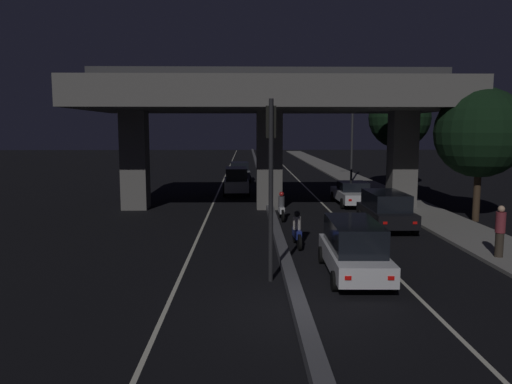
{
  "coord_description": "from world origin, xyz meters",
  "views": [
    {
      "loc": [
        -1.33,
        -12.12,
        4.61
      ],
      "look_at": [
        -0.8,
        15.23,
        1.16
      ],
      "focal_mm": 35.0,
      "sensor_mm": 36.0,
      "label": 1
    }
  ],
  "objects_px": {
    "motorcycle_blue_filtering_near": "(297,231)",
    "motorcycle_white_filtering_mid": "(281,208)",
    "car_white_third": "(352,193)",
    "traffic_light_left_of_median": "(271,159)",
    "car_white_lead_oncoming": "(236,180)",
    "street_lamp": "(350,122)",
    "car_grey_second_oncoming": "(239,171)",
    "car_white_lead": "(354,247)",
    "pedestrian_on_sidewalk": "(500,231)",
    "car_black_second": "(386,209)"
  },
  "relations": [
    {
      "from": "motorcycle_blue_filtering_near",
      "to": "motorcycle_white_filtering_mid",
      "type": "relative_size",
      "value": 1.02
    },
    {
      "from": "car_white_lead_oncoming",
      "to": "car_grey_second_oncoming",
      "type": "height_order",
      "value": "car_white_lead_oncoming"
    },
    {
      "from": "car_black_second",
      "to": "car_grey_second_oncoming",
      "type": "relative_size",
      "value": 0.99
    },
    {
      "from": "car_white_lead",
      "to": "motorcycle_white_filtering_mid",
      "type": "distance_m",
      "value": 9.89
    },
    {
      "from": "car_white_lead_oncoming",
      "to": "motorcycle_white_filtering_mid",
      "type": "distance_m",
      "value": 10.33
    },
    {
      "from": "car_white_third",
      "to": "motorcycle_blue_filtering_near",
      "type": "relative_size",
      "value": 2.47
    },
    {
      "from": "car_white_lead_oncoming",
      "to": "pedestrian_on_sidewalk",
      "type": "distance_m",
      "value": 20.46
    },
    {
      "from": "car_black_second",
      "to": "traffic_light_left_of_median",
      "type": "bearing_deg",
      "value": 143.95
    },
    {
      "from": "street_lamp",
      "to": "car_white_lead",
      "type": "relative_size",
      "value": 1.96
    },
    {
      "from": "car_black_second",
      "to": "motorcycle_white_filtering_mid",
      "type": "distance_m",
      "value": 5.24
    },
    {
      "from": "car_white_lead_oncoming",
      "to": "motorcycle_blue_filtering_near",
      "type": "bearing_deg",
      "value": 7.44
    },
    {
      "from": "car_white_third",
      "to": "traffic_light_left_of_median",
      "type": "bearing_deg",
      "value": 158.78
    },
    {
      "from": "motorcycle_blue_filtering_near",
      "to": "car_white_lead_oncoming",
      "type": "bearing_deg",
      "value": 6.73
    },
    {
      "from": "car_black_second",
      "to": "car_white_third",
      "type": "distance_m",
      "value": 7.31
    },
    {
      "from": "car_white_third",
      "to": "pedestrian_on_sidewalk",
      "type": "relative_size",
      "value": 2.61
    },
    {
      "from": "street_lamp",
      "to": "pedestrian_on_sidewalk",
      "type": "xyz_separation_m",
      "value": [
        0.26,
        -24.94,
        -4.16
      ]
    },
    {
      "from": "street_lamp",
      "to": "car_grey_second_oncoming",
      "type": "distance_m",
      "value": 10.51
    },
    {
      "from": "car_white_third",
      "to": "motorcycle_blue_filtering_near",
      "type": "xyz_separation_m",
      "value": [
        -4.49,
        -10.84,
        -0.11
      ]
    },
    {
      "from": "car_white_lead_oncoming",
      "to": "motorcycle_blue_filtering_near",
      "type": "relative_size",
      "value": 2.07
    },
    {
      "from": "car_white_lead",
      "to": "car_black_second",
      "type": "bearing_deg",
      "value": -21.16
    },
    {
      "from": "street_lamp",
      "to": "car_white_third",
      "type": "relative_size",
      "value": 1.88
    },
    {
      "from": "traffic_light_left_of_median",
      "to": "car_black_second",
      "type": "bearing_deg",
      "value": 53.95
    },
    {
      "from": "car_white_lead_oncoming",
      "to": "street_lamp",
      "type": "bearing_deg",
      "value": 124.03
    },
    {
      "from": "car_white_third",
      "to": "pedestrian_on_sidewalk",
      "type": "xyz_separation_m",
      "value": [
        2.43,
        -13.05,
        0.33
      ]
    },
    {
      "from": "traffic_light_left_of_median",
      "to": "car_white_lead_oncoming",
      "type": "distance_m",
      "value": 20.45
    },
    {
      "from": "motorcycle_blue_filtering_near",
      "to": "car_black_second",
      "type": "bearing_deg",
      "value": -54.83
    },
    {
      "from": "car_white_third",
      "to": "car_white_lead_oncoming",
      "type": "distance_m",
      "value": 8.77
    },
    {
      "from": "car_black_second",
      "to": "motorcycle_blue_filtering_near",
      "type": "relative_size",
      "value": 2.23
    },
    {
      "from": "street_lamp",
      "to": "motorcycle_blue_filtering_near",
      "type": "distance_m",
      "value": 24.13
    },
    {
      "from": "traffic_light_left_of_median",
      "to": "car_white_lead_oncoming",
      "type": "relative_size",
      "value": 1.37
    },
    {
      "from": "motorcycle_blue_filtering_near",
      "to": "motorcycle_white_filtering_mid",
      "type": "height_order",
      "value": "motorcycle_white_filtering_mid"
    },
    {
      "from": "car_white_lead_oncoming",
      "to": "car_white_lead",
      "type": "bearing_deg",
      "value": 9.44
    },
    {
      "from": "car_white_third",
      "to": "car_grey_second_oncoming",
      "type": "relative_size",
      "value": 1.1
    },
    {
      "from": "traffic_light_left_of_median",
      "to": "street_lamp",
      "type": "xyz_separation_m",
      "value": [
        7.93,
        27.11,
        1.48
      ]
    },
    {
      "from": "street_lamp",
      "to": "car_white_lead_oncoming",
      "type": "xyz_separation_m",
      "value": [
        -9.38,
        -6.89,
        -4.21
      ]
    },
    {
      "from": "car_white_lead_oncoming",
      "to": "motorcycle_blue_filtering_near",
      "type": "xyz_separation_m",
      "value": [
        2.71,
        -15.84,
        -0.4
      ]
    },
    {
      "from": "car_white_lead_oncoming",
      "to": "car_grey_second_oncoming",
      "type": "distance_m",
      "value": 9.26
    },
    {
      "from": "traffic_light_left_of_median",
      "to": "car_grey_second_oncoming",
      "type": "relative_size",
      "value": 1.26
    },
    {
      "from": "traffic_light_left_of_median",
      "to": "car_black_second",
      "type": "height_order",
      "value": "traffic_light_left_of_median"
    },
    {
      "from": "motorcycle_blue_filtering_near",
      "to": "pedestrian_on_sidewalk",
      "type": "xyz_separation_m",
      "value": [
        6.93,
        -2.21,
        0.44
      ]
    },
    {
      "from": "traffic_light_left_of_median",
      "to": "pedestrian_on_sidewalk",
      "type": "distance_m",
      "value": 8.88
    },
    {
      "from": "car_white_lead",
      "to": "motorcycle_white_filtering_mid",
      "type": "height_order",
      "value": "car_white_lead"
    },
    {
      "from": "car_black_second",
      "to": "motorcycle_blue_filtering_near",
      "type": "distance_m",
      "value": 5.73
    },
    {
      "from": "car_white_third",
      "to": "car_white_lead_oncoming",
      "type": "relative_size",
      "value": 1.19
    },
    {
      "from": "motorcycle_blue_filtering_near",
      "to": "motorcycle_white_filtering_mid",
      "type": "distance_m",
      "value": 5.83
    },
    {
      "from": "car_white_lead_oncoming",
      "to": "motorcycle_white_filtering_mid",
      "type": "height_order",
      "value": "car_white_lead_oncoming"
    },
    {
      "from": "motorcycle_white_filtering_mid",
      "to": "pedestrian_on_sidewalk",
      "type": "bearing_deg",
      "value": -140.6
    },
    {
      "from": "car_white_lead_oncoming",
      "to": "pedestrian_on_sidewalk",
      "type": "height_order",
      "value": "pedestrian_on_sidewalk"
    },
    {
      "from": "motorcycle_blue_filtering_near",
      "to": "car_white_third",
      "type": "bearing_deg",
      "value": -25.51
    },
    {
      "from": "car_white_lead",
      "to": "car_white_lead_oncoming",
      "type": "bearing_deg",
      "value": 13.17
    }
  ]
}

